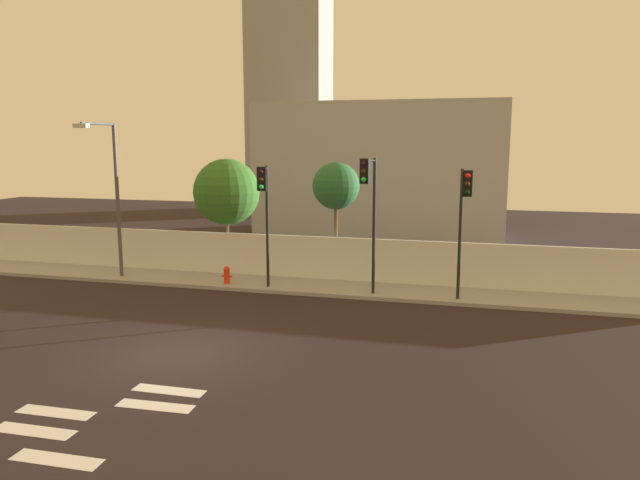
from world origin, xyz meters
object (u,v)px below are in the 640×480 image
(street_lamp_curbside, at_px, (112,186))
(fire_hydrant, at_px, (227,274))
(traffic_light_center, at_px, (264,201))
(roadside_tree_midleft, at_px, (336,186))
(traffic_light_left, at_px, (464,207))
(traffic_light_right, at_px, (369,198))
(roadside_tree_leftmost, at_px, (227,192))

(street_lamp_curbside, bearing_deg, fire_hydrant, 1.42)
(traffic_light_center, distance_m, roadside_tree_midleft, 3.92)
(traffic_light_left, bearing_deg, roadside_tree_midleft, 147.85)
(roadside_tree_midleft, bearing_deg, traffic_light_right, -58.33)
(traffic_light_left, bearing_deg, street_lamp_curbside, 178.02)
(traffic_light_center, relative_size, fire_hydrant, 6.58)
(street_lamp_curbside, distance_m, roadside_tree_midleft, 9.43)
(traffic_light_right, distance_m, roadside_tree_leftmost, 7.83)
(traffic_light_center, relative_size, roadside_tree_leftmost, 0.94)
(roadside_tree_leftmost, bearing_deg, traffic_light_left, -18.00)
(traffic_light_left, height_order, traffic_light_right, traffic_light_right)
(traffic_light_right, distance_m, street_lamp_curbside, 11.01)
(traffic_light_center, height_order, roadside_tree_midleft, roadside_tree_midleft)
(traffic_light_left, distance_m, fire_hydrant, 9.88)
(traffic_light_left, height_order, traffic_light_center, traffic_light_center)
(traffic_light_center, xyz_separation_m, fire_hydrant, (-1.88, 0.54, -3.12))
(traffic_light_right, relative_size, street_lamp_curbside, 0.79)
(traffic_light_right, xyz_separation_m, street_lamp_curbside, (-11.00, 0.39, 0.18))
(street_lamp_curbside, height_order, roadside_tree_midleft, street_lamp_curbside)
(fire_hydrant, relative_size, roadside_tree_leftmost, 0.14)
(fire_hydrant, bearing_deg, traffic_light_center, -16.01)
(traffic_light_center, bearing_deg, traffic_light_left, -0.64)
(traffic_light_right, height_order, fire_hydrant, traffic_light_right)
(roadside_tree_midleft, bearing_deg, roadside_tree_leftmost, 180.00)
(traffic_light_left, relative_size, fire_hydrant, 6.54)
(traffic_light_left, relative_size, roadside_tree_midleft, 0.95)
(street_lamp_curbside, distance_m, roadside_tree_leftmost, 4.88)
(traffic_light_center, distance_m, roadside_tree_leftmost, 4.49)
(traffic_light_left, distance_m, traffic_light_center, 7.47)
(roadside_tree_midleft, bearing_deg, traffic_light_center, -121.65)
(traffic_light_center, xyz_separation_m, traffic_light_right, (4.09, 0.03, 0.22))
(traffic_light_left, xyz_separation_m, fire_hydrant, (-9.36, 0.62, -3.11))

